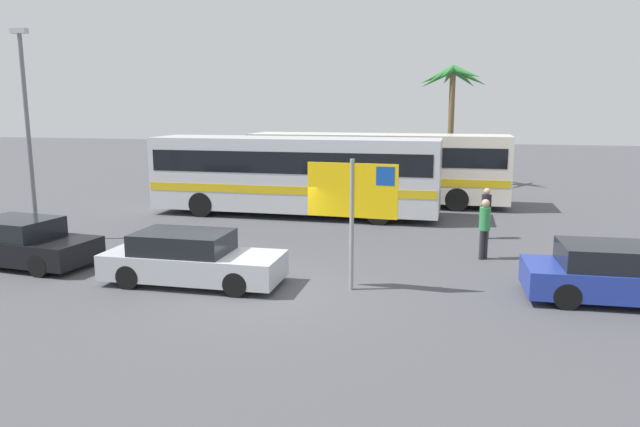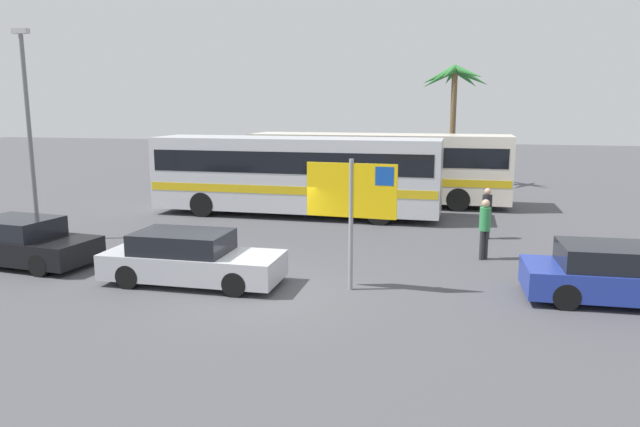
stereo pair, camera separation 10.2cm
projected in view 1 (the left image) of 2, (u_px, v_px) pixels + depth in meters
name	position (u px, v px, depth m)	size (l,w,h in m)	color
ground	(260.00, 291.00, 14.17)	(120.00, 120.00, 0.00)	#4C4C51
bus_front_coach	(295.00, 172.00, 23.79)	(11.63, 2.66, 3.17)	silver
bus_rear_coach	(377.00, 165.00, 26.71)	(11.63, 2.66, 3.17)	silver
ferry_sign	(354.00, 196.00, 13.91)	(2.20, 0.20, 3.20)	gray
car_black	(23.00, 243.00, 16.44)	(4.20, 2.15, 1.32)	black
car_blue	(618.00, 275.00, 13.36)	(4.29, 1.93, 1.32)	#23389E
car_silver	(191.00, 259.00, 14.71)	(4.50, 1.74, 1.32)	#B7BABF
pedestrian_crossing_lot	(486.00, 209.00, 19.67)	(0.32, 0.32, 1.73)	#2D2D33
pedestrian_near_sign	(485.00, 224.00, 17.01)	(0.32, 0.32, 1.78)	#2D2D33
lamp_post_left_side	(28.00, 127.00, 19.03)	(0.56, 0.20, 6.84)	slate
palm_tree_seaside	(452.00, 86.00, 32.25)	(3.82, 3.88, 6.65)	brown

